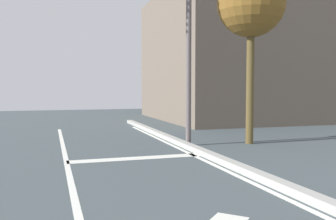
{
  "coord_description": "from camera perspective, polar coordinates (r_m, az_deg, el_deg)",
  "views": [
    {
      "loc": [
        -0.22,
        0.15,
        1.7
      ],
      "look_at": [
        1.63,
        5.96,
        1.34
      ],
      "focal_mm": 39.52,
      "sensor_mm": 36.0,
      "label": 1
    }
  ],
  "objects": [
    {
      "name": "lane_line_center",
      "position": [
        6.1,
        -14.27,
        -12.91
      ],
      "size": [
        0.12,
        20.0,
        0.01
      ],
      "primitive_type": "cube",
      "color": "silver",
      "rests_on": "ground"
    },
    {
      "name": "lane_line_curbside",
      "position": [
        6.99,
        12.6,
        -10.77
      ],
      "size": [
        0.12,
        20.0,
        0.01
      ],
      "primitive_type": "cube",
      "color": "silver",
      "rests_on": "ground"
    },
    {
      "name": "stop_bar",
      "position": [
        9.08,
        -4.96,
        -7.42
      ],
      "size": [
        3.26,
        0.4,
        0.01
      ],
      "primitive_type": "cube",
      "color": "silver",
      "rests_on": "ground"
    },
    {
      "name": "curb_strip",
      "position": [
        7.1,
        14.37,
        -10.02
      ],
      "size": [
        0.24,
        24.0,
        0.14
      ],
      "primitive_type": "cube",
      "color": "#A4A49D",
      "rests_on": "ground"
    },
    {
      "name": "roadside_tree",
      "position": [
        11.83,
        12.69,
        15.58
      ],
      "size": [
        2.06,
        2.06,
        5.3
      ],
      "color": "brown",
      "rests_on": "ground"
    },
    {
      "name": "building_block",
      "position": [
        21.34,
        12.03,
        7.8
      ],
      "size": [
        9.86,
        9.17,
        6.74
      ],
      "primitive_type": "cube",
      "color": "#66594D",
      "rests_on": "ground"
    }
  ]
}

